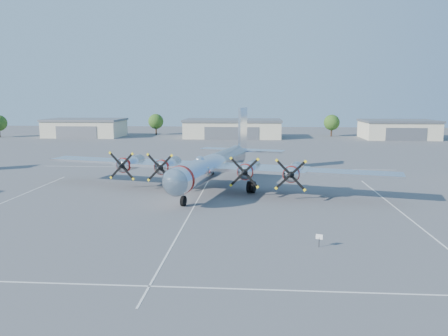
# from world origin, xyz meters

# --- Properties ---
(ground) EXTENTS (260.00, 260.00, 0.00)m
(ground) POSITION_xyz_m (0.00, 0.00, 0.00)
(ground) COLOR #4E4E51
(ground) RESTS_ON ground
(parking_lines) EXTENTS (60.00, 50.08, 0.01)m
(parking_lines) POSITION_xyz_m (0.00, -1.75, 0.01)
(parking_lines) COLOR silver
(parking_lines) RESTS_ON ground
(hangar_west) EXTENTS (22.60, 14.60, 5.40)m
(hangar_west) POSITION_xyz_m (-45.00, 81.96, 2.71)
(hangar_west) COLOR beige
(hangar_west) RESTS_ON ground
(hangar_center) EXTENTS (28.60, 14.60, 5.40)m
(hangar_center) POSITION_xyz_m (0.00, 81.96, 2.71)
(hangar_center) COLOR beige
(hangar_center) RESTS_ON ground
(hangar_east) EXTENTS (20.60, 14.60, 5.40)m
(hangar_east) POSITION_xyz_m (48.00, 81.96, 2.71)
(hangar_east) COLOR beige
(hangar_east) RESTS_ON ground
(tree_west) EXTENTS (4.80, 4.80, 6.64)m
(tree_west) POSITION_xyz_m (-25.00, 90.00, 4.22)
(tree_west) COLOR #382619
(tree_west) RESTS_ON ground
(tree_east) EXTENTS (4.80, 4.80, 6.64)m
(tree_east) POSITION_xyz_m (30.00, 88.00, 4.22)
(tree_east) COLOR #382619
(tree_east) RESTS_ON ground
(main_bomber_b29) EXTENTS (52.61, 41.88, 10.26)m
(main_bomber_b29) POSITION_xyz_m (1.41, 9.25, 0.00)
(main_bomber_b29) COLOR silver
(main_bomber_b29) RESTS_ON ground
(info_placard) EXTENTS (0.54, 0.24, 1.07)m
(info_placard) POSITION_xyz_m (11.84, -13.78, 0.75)
(info_placard) COLOR black
(info_placard) RESTS_ON ground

